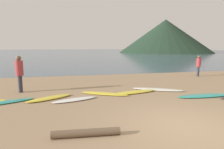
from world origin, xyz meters
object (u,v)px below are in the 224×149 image
driftwood_log (86,133)px  surfboard_6 (158,89)px  surfboard_3 (75,100)px  surfboard_2 (50,98)px  person_1 (199,64)px  surfboard_5 (134,92)px  surfboard_1 (4,102)px  surfboard_7 (205,96)px  person_0 (19,71)px  surfboard_4 (104,94)px

driftwood_log → surfboard_6: bearing=47.5°
surfboard_3 → surfboard_2: bearing=138.4°
surfboard_6 → person_1: person_1 is taller
surfboard_5 → person_1: bearing=20.3°
surfboard_1 → surfboard_7: bearing=-27.9°
surfboard_2 → surfboard_6: 5.37m
surfboard_7 → person_1: 6.38m
surfboard_2 → person_1: person_1 is taller
surfboard_2 → surfboard_7: size_ratio=0.78×
driftwood_log → person_0: bearing=116.9°
surfboard_6 → driftwood_log: driftwood_log is taller
surfboard_1 → surfboard_3: bearing=-26.8°
surfboard_3 → person_0: size_ratio=1.06×
surfboard_1 → surfboard_4: size_ratio=0.97×
surfboard_2 → driftwood_log: driftwood_log is taller
surfboard_1 → surfboard_6: 7.11m
surfboard_4 → surfboard_5: (1.46, -0.05, 0.01)m
person_0 → driftwood_log: bearing=42.5°
surfboard_3 → surfboard_6: size_ratio=0.73×
surfboard_6 → surfboard_4: bearing=-147.8°
driftwood_log → surfboard_7: bearing=26.6°
surfboard_4 → surfboard_5: size_ratio=0.99×
surfboard_3 → person_1: size_ratio=1.23×
person_0 → surfboard_5: bearing=91.8°
surfboard_4 → person_0: person_0 is taller
surfboard_6 → person_1: 6.23m
surfboard_1 → person_1: 12.87m
surfboard_5 → driftwood_log: 4.92m
surfboard_6 → driftwood_log: bearing=-105.6°
surfboard_2 → surfboard_7: (6.85, -1.08, 0.00)m
surfboard_2 → driftwood_log: (1.26, -3.89, 0.05)m
surfboard_1 → surfboard_2: 1.74m
surfboard_1 → surfboard_6: size_ratio=0.86×
surfboard_4 → person_1: bearing=55.2°
surfboard_1 → surfboard_2: surfboard_2 is taller
surfboard_2 → surfboard_6: bearing=-23.4°
surfboard_2 → person_0: (-1.52, 1.59, 1.02)m
surfboard_3 → surfboard_7: bearing=-23.5°
surfboard_1 → surfboard_7: (8.58, -0.82, 0.01)m
surfboard_5 → surfboard_7: bearing=-36.0°
surfboard_2 → surfboard_3: 1.17m
surfboard_5 → person_0: (-5.45, 1.35, 1.02)m
surfboard_4 → person_0: 4.32m
surfboard_5 → surfboard_7: size_ratio=0.90×
surfboard_2 → person_1: size_ratio=1.30×
surfboard_4 → person_1: person_1 is taller
person_0 → driftwood_log: person_0 is taller
surfboard_4 → surfboard_2: bearing=-144.6°
surfboard_2 → surfboard_3: (1.06, -0.48, -0.00)m
surfboard_2 → surfboard_6: (5.34, 0.56, -0.00)m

